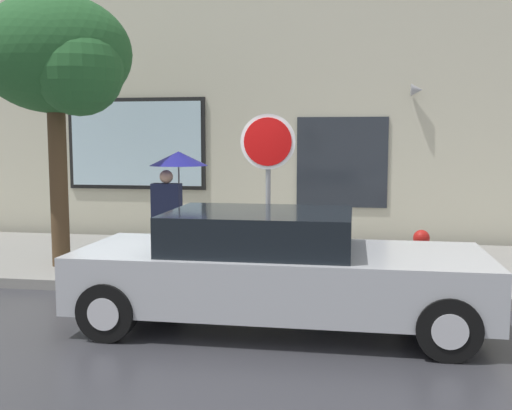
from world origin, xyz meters
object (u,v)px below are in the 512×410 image
fire_hydrant (421,256)px  street_tree (59,60)px  parked_car (276,269)px  stop_sign (268,165)px  pedestrian_with_umbrella (175,177)px

fire_hydrant → street_tree: street_tree is taller
street_tree → parked_car: bearing=-28.8°
street_tree → stop_sign: (3.32, -0.58, -1.56)m
fire_hydrant → street_tree: (-5.45, 0.11, 2.86)m
parked_car → fire_hydrant: (1.82, 1.88, -0.16)m
stop_sign → fire_hydrant: bearing=12.2°
parked_car → stop_sign: size_ratio=1.96×
parked_car → street_tree: size_ratio=1.09×
fire_hydrant → street_tree: 6.15m
stop_sign → street_tree: bearing=170.2°
parked_car → stop_sign: bearing=102.0°
fire_hydrant → pedestrian_with_umbrella: pedestrian_with_umbrella is taller
parked_car → pedestrian_with_umbrella: pedestrian_with_umbrella is taller
fire_hydrant → pedestrian_with_umbrella: (-3.72, 0.36, 1.06)m
fire_hydrant → stop_sign: 2.53m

